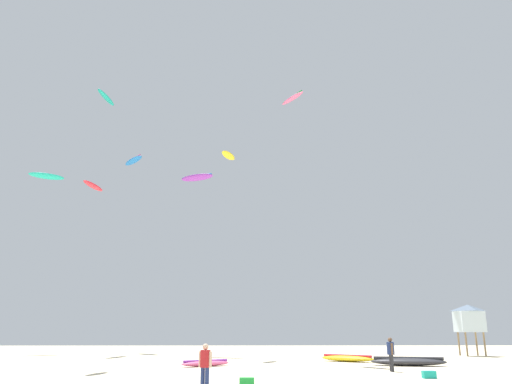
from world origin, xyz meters
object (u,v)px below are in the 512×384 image
object	(u,v)px
kite_aloft_3	(93,186)
kite_aloft_7	(47,176)
kite_aloft_4	(228,155)
kite_aloft_5	(292,98)
kite_aloft_0	(134,161)
lifeguard_tower	(469,318)
kite_aloft_6	(197,177)
kite_grounded_mid	(347,358)
person_foreground	(205,363)
kite_grounded_near	(408,362)
gear_bag	(247,382)
kite_grounded_far	(206,363)
person_midground	(391,352)
kite_aloft_1	(106,97)
cooler_box	(429,375)

from	to	relation	value
kite_aloft_3	kite_aloft_7	size ratio (longest dim) A/B	0.67
kite_aloft_4	kite_aloft_5	bearing A→B (deg)	-41.59
kite_aloft_0	kite_aloft_5	xyz separation A→B (m)	(16.12, -16.88, -0.59)
lifeguard_tower	kite_aloft_5	bearing A→B (deg)	-153.73
kite_aloft_6	kite_aloft_7	xyz separation A→B (m)	(-15.90, 4.12, 1.34)
kite_grounded_mid	lifeguard_tower	distance (m)	14.45
lifeguard_tower	kite_aloft_6	world-z (taller)	kite_aloft_6
kite_aloft_5	lifeguard_tower	bearing A→B (deg)	26.27
person_foreground	kite_grounded_near	world-z (taller)	person_foreground
kite_aloft_0	kite_aloft_3	size ratio (longest dim) A/B	1.62
gear_bag	kite_grounded_far	bearing A→B (deg)	102.68
gear_bag	kite_aloft_3	distance (m)	16.51
kite_aloft_5	person_midground	bearing A→B (deg)	-64.71
person_midground	kite_aloft_7	xyz separation A→B (m)	(-28.22, 22.38, 16.36)
person_foreground	kite_aloft_5	xyz separation A→B (m)	(4.90, 16.94, 18.59)
person_foreground	kite_grounded_near	distance (m)	16.80
kite_grounded_near	kite_aloft_7	xyz separation A→B (m)	(-30.38, 18.19, 17.09)
lifeguard_tower	kite_aloft_4	xyz separation A→B (m)	(-20.33, -2.96, 13.32)
person_midground	kite_aloft_0	bearing A→B (deg)	-54.98
kite_grounded_near	kite_grounded_far	bearing A→B (deg)	-178.83
person_foreground	kite_aloft_3	world-z (taller)	kite_aloft_3
kite_grounded_far	kite_aloft_4	world-z (taller)	kite_aloft_4
kite_aloft_4	kite_grounded_near	bearing A→B (deg)	-38.15
person_foreground	kite_aloft_5	world-z (taller)	kite_aloft_5
lifeguard_tower	kite_aloft_5	world-z (taller)	kite_aloft_5
gear_bag	kite_aloft_4	distance (m)	25.83
kite_grounded_near	kite_aloft_1	size ratio (longest dim) A/B	1.14
person_midground	kite_grounded_near	world-z (taller)	person_midground
kite_grounded_far	kite_aloft_3	distance (m)	12.51
kite_aloft_6	person_midground	bearing A→B (deg)	-55.99
kite_grounded_near	kite_grounded_mid	xyz separation A→B (m)	(-2.87, 4.13, -0.03)
person_midground	kite_aloft_7	size ratio (longest dim) A/B	0.48
gear_bag	kite_aloft_5	world-z (taller)	kite_aloft_5
kite_grounded_mid	gear_bag	size ratio (longest dim) A/B	6.59
person_foreground	kite_aloft_1	world-z (taller)	kite_aloft_1
lifeguard_tower	kite_aloft_4	size ratio (longest dim) A/B	1.72
kite_aloft_7	kite_aloft_3	bearing A→B (deg)	-60.74
person_midground	lifeguard_tower	bearing A→B (deg)	-128.26
person_foreground	kite_aloft_4	xyz separation A→B (m)	(-0.22, 21.49, 15.45)
kite_grounded_near	kite_aloft_0	distance (m)	36.64
kite_grounded_near	kite_grounded_mid	bearing A→B (deg)	124.76
kite_aloft_5	kite_aloft_7	size ratio (longest dim) A/B	0.76
person_foreground	lifeguard_tower	world-z (taller)	lifeguard_tower
kite_grounded_near	kite_grounded_mid	world-z (taller)	kite_grounded_near
kite_aloft_1	gear_bag	bearing A→B (deg)	-62.36
lifeguard_tower	cooler_box	world-z (taller)	lifeguard_tower
person_foreground	gear_bag	bearing A→B (deg)	160.87
kite_grounded_far	kite_aloft_1	xyz separation A→B (m)	(-12.92, 18.45, 26.07)
person_foreground	kite_aloft_4	distance (m)	26.46
person_midground	kite_grounded_mid	xyz separation A→B (m)	(-0.71, 8.32, -0.76)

